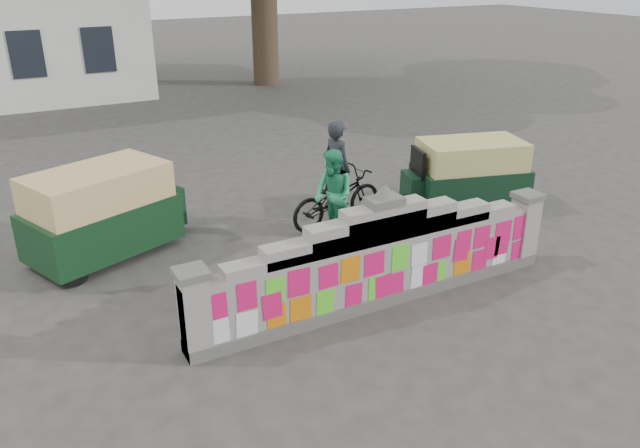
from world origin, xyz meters
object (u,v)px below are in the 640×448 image
(cyclist_bike, at_px, (337,198))
(pedestrian, at_px, (333,195))
(rickshaw_right, at_px, (467,174))
(cyclist_rider, at_px, (337,180))
(rickshaw_left, at_px, (105,211))

(cyclist_bike, height_order, pedestrian, pedestrian)
(rickshaw_right, bearing_deg, pedestrian, 15.12)
(cyclist_rider, xyz_separation_m, rickshaw_right, (2.92, -0.55, -0.18))
(rickshaw_left, bearing_deg, cyclist_rider, -31.80)
(rickshaw_left, bearing_deg, pedestrian, -39.62)
(cyclist_bike, height_order, rickshaw_right, rickshaw_right)
(rickshaw_left, height_order, rickshaw_right, rickshaw_left)
(rickshaw_left, bearing_deg, cyclist_bike, -31.80)
(pedestrian, relative_size, rickshaw_right, 0.63)
(pedestrian, height_order, rickshaw_right, pedestrian)
(pedestrian, height_order, rickshaw_left, pedestrian)
(cyclist_bike, distance_m, cyclist_rider, 0.40)
(pedestrian, xyz_separation_m, rickshaw_right, (3.30, -0.03, -0.10))
(cyclist_bike, relative_size, pedestrian, 1.23)
(cyclist_bike, distance_m, rickshaw_right, 2.98)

